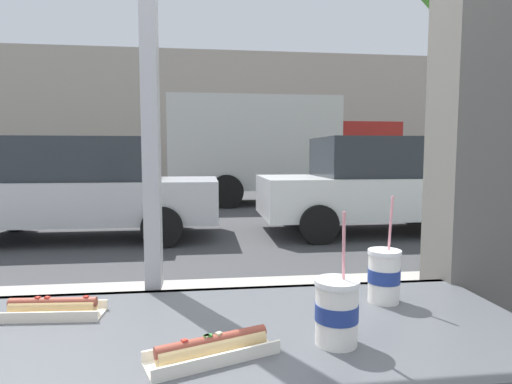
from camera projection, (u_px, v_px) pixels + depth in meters
ground_plane at (198, 219)px, 9.28m from camera, size 60.00×60.00×0.00m
sidewalk_strip at (183, 349)px, 2.95m from camera, size 16.00×2.80×0.16m
window_wall at (149, 33)px, 1.29m from camera, size 2.74×0.20×2.90m
building_facade_far at (201, 118)px, 20.83m from camera, size 28.00×1.20×6.45m
soda_cup_left at (384, 275)px, 1.21m from camera, size 0.10×0.10×0.31m
soda_cup_right at (337, 311)px, 0.94m from camera, size 0.10×0.10×0.31m
hotdog_tray_near at (53, 308)px, 1.11m from camera, size 0.26×0.11×0.05m
hotdog_tray_far at (213, 348)px, 0.88m from camera, size 0.29×0.18×0.05m
parked_car_silver at (79, 188)px, 7.10m from camera, size 4.62×1.90×1.72m
parked_car_white at (375, 185)px, 7.74m from camera, size 4.17×2.03×1.75m
box_truck at (276, 147)px, 12.35m from camera, size 6.49×2.44×3.04m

